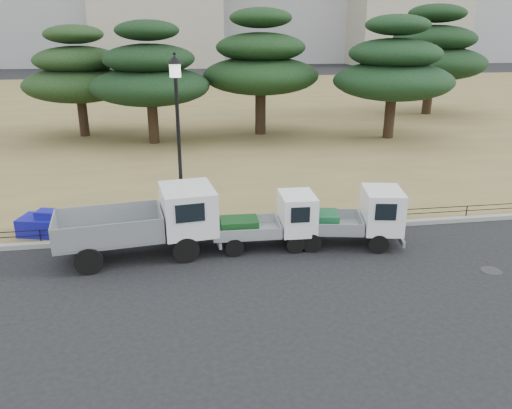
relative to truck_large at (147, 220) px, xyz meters
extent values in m
plane|color=black|center=(3.47, -1.52, -1.16)|extent=(220.00, 220.00, 0.00)
cube|color=olive|center=(3.47, 29.08, -1.08)|extent=(120.00, 56.00, 0.15)
cube|color=gray|center=(3.47, 1.08, -1.08)|extent=(120.00, 0.25, 0.16)
cylinder|color=black|center=(1.14, -0.75, -0.75)|extent=(0.83, 0.27, 0.81)
cylinder|color=black|center=(0.92, 1.01, -0.75)|extent=(0.83, 0.27, 0.81)
cylinder|color=black|center=(-1.64, -1.10, -0.75)|extent=(0.83, 0.27, 0.81)
cylinder|color=black|center=(-1.87, 0.65, -0.75)|extent=(0.83, 0.27, 0.81)
cube|color=#2D2D30|center=(-0.32, -0.04, -0.54)|extent=(4.63, 1.54, 0.14)
cube|color=gray|center=(-1.13, -0.14, -0.07)|extent=(3.35, 2.17, 0.79)
cube|color=silver|center=(1.27, 0.16, 0.23)|extent=(1.81, 2.12, 1.39)
cylinder|color=black|center=(4.56, -0.61, -0.87)|extent=(0.58, 0.17, 0.58)
cylinder|color=black|center=(4.59, 0.66, -0.87)|extent=(0.58, 0.17, 0.58)
cylinder|color=black|center=(2.63, -0.56, -0.87)|extent=(0.58, 0.17, 0.58)
cylinder|color=black|center=(2.66, 0.71, -0.87)|extent=(0.58, 0.17, 0.58)
cube|color=#2D2D30|center=(3.64, 0.05, -0.74)|extent=(3.13, 0.79, 0.13)
cube|color=#A8A9AF|center=(3.08, 0.06, -0.48)|extent=(2.18, 1.36, 0.39)
cube|color=white|center=(4.74, 0.02, -0.05)|extent=(1.11, 1.45, 1.24)
cube|color=#14481B|center=(2.86, 0.07, -0.38)|extent=(1.20, 0.88, 0.42)
cylinder|color=black|center=(7.14, -1.02, -0.84)|extent=(0.65, 0.29, 0.63)
cylinder|color=black|center=(7.41, 0.35, -0.84)|extent=(0.65, 0.29, 0.63)
cylinder|color=black|center=(5.08, -0.62, -0.84)|extent=(0.65, 0.29, 0.63)
cylinder|color=black|center=(5.34, 0.75, -0.84)|extent=(0.65, 0.29, 0.63)
cube|color=#2D2D30|center=(6.27, -0.14, -0.70)|extent=(3.48, 1.41, 0.15)
cube|color=#999A9F|center=(5.67, -0.02, -0.41)|extent=(2.57, 1.85, 0.42)
cube|color=silver|center=(7.45, -0.37, 0.04)|extent=(1.45, 1.75, 1.33)
cube|color=#1C6538|center=(5.44, 0.02, -0.31)|extent=(1.44, 1.16, 0.46)
cylinder|color=black|center=(1.09, 1.38, -0.93)|extent=(0.44, 0.44, 0.16)
cylinder|color=black|center=(1.09, 1.38, 1.64)|extent=(0.12, 0.12, 4.98)
cylinder|color=white|center=(1.09, 1.38, 4.33)|extent=(0.40, 0.40, 0.40)
cone|color=black|center=(1.09, 1.38, 4.65)|extent=(0.52, 0.52, 0.25)
cylinder|color=black|center=(3.47, 1.23, -0.81)|extent=(38.00, 0.03, 0.03)
cylinder|color=black|center=(3.47, 1.23, -0.63)|extent=(38.00, 0.03, 0.03)
cylinder|color=black|center=(3.47, 1.23, -0.81)|extent=(0.04, 0.04, 0.40)
cube|color=#14149C|center=(-3.64, 1.88, -0.70)|extent=(1.52, 1.27, 0.61)
cube|color=#14149C|center=(-3.38, 1.75, -0.27)|extent=(0.73, 0.67, 0.26)
cylinder|color=#2D2D30|center=(9.97, -2.72, -1.15)|extent=(0.60, 0.60, 0.01)
cylinder|color=black|center=(-4.85, 18.36, 0.31)|extent=(0.59, 0.59, 2.63)
ellipsoid|color=#1B3216|center=(-4.85, 18.36, 2.21)|extent=(6.75, 6.75, 2.16)
ellipsoid|color=#1B3216|center=(-4.85, 18.36, 3.69)|extent=(5.15, 5.15, 1.65)
ellipsoid|color=#1B3216|center=(-4.85, 18.36, 5.17)|extent=(3.56, 3.56, 1.14)
cylinder|color=black|center=(-0.37, 15.54, 0.36)|extent=(0.61, 0.61, 2.73)
ellipsoid|color=black|center=(-0.37, 15.54, 2.34)|extent=(6.88, 6.88, 2.20)
ellipsoid|color=black|center=(-0.37, 15.54, 3.87)|extent=(5.26, 5.26, 1.68)
ellipsoid|color=black|center=(-0.37, 15.54, 5.41)|extent=(3.63, 3.63, 1.16)
cylinder|color=black|center=(6.38, 17.22, 0.50)|extent=(0.68, 0.68, 3.03)
ellipsoid|color=black|center=(6.38, 17.22, 2.70)|extent=(7.28, 7.28, 2.33)
ellipsoid|color=black|center=(6.38, 17.22, 4.40)|extent=(5.56, 5.56, 1.78)
ellipsoid|color=black|center=(6.38, 17.22, 6.10)|extent=(3.84, 3.84, 1.23)
cylinder|color=black|center=(14.13, 14.79, 0.42)|extent=(0.64, 0.64, 2.85)
ellipsoid|color=black|center=(14.13, 14.79, 2.49)|extent=(7.24, 7.24, 2.32)
ellipsoid|color=black|center=(14.13, 14.79, 4.09)|extent=(5.53, 5.53, 1.77)
ellipsoid|color=black|center=(14.13, 14.79, 5.70)|extent=(3.82, 3.82, 1.22)
cylinder|color=black|center=(20.83, 23.00, 0.60)|extent=(0.72, 0.72, 3.22)
ellipsoid|color=black|center=(20.83, 23.00, 2.93)|extent=(8.21, 8.21, 2.63)
ellipsoid|color=black|center=(20.83, 23.00, 4.74)|extent=(6.27, 6.27, 2.01)
ellipsoid|color=black|center=(20.83, 23.00, 6.55)|extent=(4.33, 4.33, 1.39)
camera|label=1|loc=(1.11, -14.61, 5.60)|focal=35.00mm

